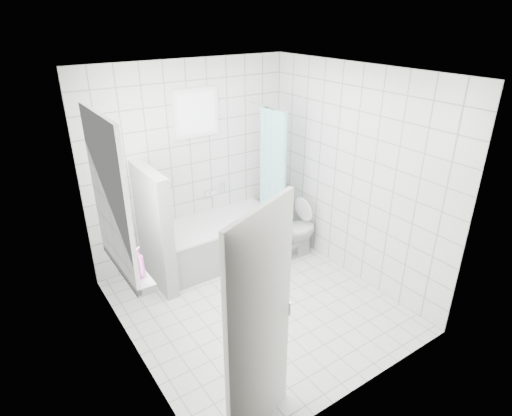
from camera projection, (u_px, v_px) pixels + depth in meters
ground at (257, 305)px, 4.96m from camera, size 3.00×3.00×0.00m
ceiling at (257, 72)px, 3.86m from camera, size 3.00×3.00×0.00m
wall_back at (191, 164)px, 5.53m from camera, size 2.80×0.02×2.60m
wall_front at (367, 270)px, 3.28m from camera, size 2.80×0.02×2.60m
wall_left at (123, 241)px, 3.69m from camera, size 0.02×3.00×2.60m
wall_right at (353, 176)px, 5.12m from camera, size 0.02×3.00×2.60m
window_left at (113, 197)px, 3.81m from camera, size 0.01×0.90×1.40m
window_back at (197, 113)px, 5.27m from camera, size 0.50×0.01×0.50m
window_sill at (128, 265)px, 4.15m from camera, size 0.18×1.02×0.08m
door at (260, 332)px, 3.09m from camera, size 0.76×0.34×2.00m
bathtub at (218, 240)px, 5.75m from camera, size 1.64×0.77×0.58m
partition_wall at (154, 229)px, 5.07m from camera, size 0.15×0.85×1.50m
tiled_ledge at (276, 214)px, 6.54m from camera, size 0.40×0.24×0.55m
toilet at (292, 232)px, 5.82m from camera, size 0.72×0.42×0.72m
curtain_rod at (266, 106)px, 5.39m from camera, size 0.02×0.80×0.02m
shower_curtain at (271, 176)px, 5.68m from camera, size 0.14×0.48×1.78m
tub_faucet at (211, 193)px, 5.82m from camera, size 0.18×0.06×0.06m
sill_bottles at (129, 253)px, 4.05m from camera, size 0.19×0.69×0.29m
ledge_bottles at (277, 191)px, 6.35m from camera, size 0.17×0.18×0.24m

